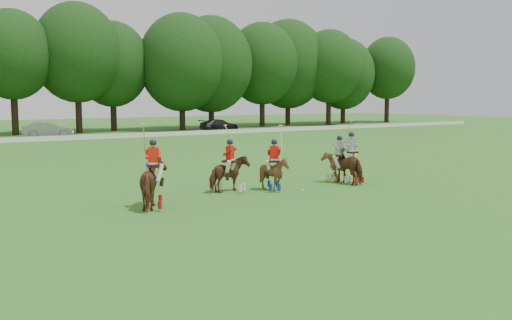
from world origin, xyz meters
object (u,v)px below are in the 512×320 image
polo_red_a (154,183)px  polo_red_b (230,174)px  car_mid (48,130)px  car_right (219,125)px  polo_stripe_a (351,165)px  polo_stripe_b (339,166)px  polo_ball (303,191)px  polo_red_c (274,173)px

polo_red_a → polo_red_b: 4.26m
car_mid → car_right: bearing=-81.8°
polo_stripe_a → polo_stripe_b: 0.55m
polo_red_a → polo_stripe_b: size_ratio=1.37×
polo_stripe_a → polo_red_a: bearing=-177.3°
polo_red_b → car_right: bearing=60.6°
polo_red_a → polo_stripe_a: 9.91m
polo_ball → polo_red_a: bearing=178.4°
car_mid → polo_red_a: size_ratio=1.56×
car_right → polo_red_b: size_ratio=1.71×
polo_stripe_b → polo_red_c: bearing=-177.5°
polo_stripe_b → polo_ball: 3.25m
polo_red_b → polo_stripe_b: (5.57, -0.51, -0.01)m
car_mid → polo_red_b: size_ratio=1.70×
polo_stripe_b → polo_ball: polo_stripe_b is taller
polo_red_b → polo_stripe_a: polo_stripe_a is taller
polo_red_a → polo_stripe_a: size_ratio=1.03×
car_mid → polo_stripe_b: bearing=-166.0°
car_right → polo_stripe_b: bearing=156.8°
polo_red_a → polo_stripe_b: polo_red_a is taller
polo_red_b → polo_stripe_b: size_ratio=1.26×
polo_red_c → polo_stripe_b: size_ratio=1.24×
car_right → polo_red_c: (-19.22, -37.98, 0.08)m
polo_stripe_b → polo_red_a: bearing=-174.6°
polo_red_a → polo_stripe_a: (9.90, 0.47, -0.05)m
polo_stripe_a → car_right: bearing=68.5°
polo_stripe_b → polo_ball: (-2.97, -1.09, -0.73)m
polo_red_b → polo_ball: size_ratio=30.60×
polo_red_b → polo_stripe_a: size_ratio=0.95×
car_right → polo_red_a: 46.10m
car_right → polo_red_a: size_ratio=1.57×
polo_red_c → polo_stripe_b: polo_red_c is taller
polo_stripe_b → polo_red_b: bearing=174.8°
polo_ball → car_mid: bearing=91.3°
car_mid → polo_red_a: 39.15m
polo_red_a → polo_ball: polo_red_a is taller
polo_stripe_a → polo_stripe_b: size_ratio=1.33×
car_mid → polo_ball: (0.87, -38.91, -0.72)m
polo_red_c → polo_ball: size_ratio=30.19×
polo_red_c → polo_stripe_a: (4.12, -0.28, 0.09)m
polo_red_a → polo_stripe_a: bearing=2.7°
polo_red_c → polo_stripe_b: 3.81m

